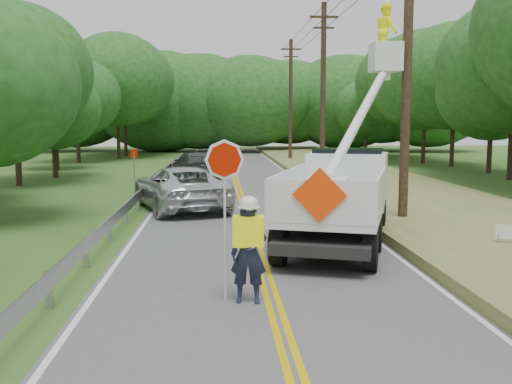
{
  "coord_description": "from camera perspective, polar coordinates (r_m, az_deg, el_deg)",
  "views": [
    {
      "loc": [
        -1.01,
        -9.59,
        3.4
      ],
      "look_at": [
        0.0,
        6.0,
        1.5
      ],
      "focal_mm": 41.2,
      "sensor_mm": 36.0,
      "label": 1
    }
  ],
  "objects": [
    {
      "name": "stop_sign_permanent",
      "position": [
        27.74,
        -11.75,
        2.58
      ],
      "size": [
        0.35,
        0.32,
        2.11
      ],
      "color": "#9B9EA3",
      "rests_on": "ground"
    },
    {
      "name": "yard_sign",
      "position": [
        16.31,
        23.17,
        -3.68
      ],
      "size": [
        0.5,
        0.25,
        0.77
      ],
      "color": "white",
      "rests_on": "ground"
    },
    {
      "name": "treeline_left",
      "position": [
        43.24,
        -16.68,
        10.08
      ],
      "size": [
        10.85,
        55.67,
        11.33
      ],
      "color": "#332319",
      "rests_on": "ground"
    },
    {
      "name": "road",
      "position": [
        23.86,
        -1.25,
        -1.24
      ],
      "size": [
        7.2,
        96.0,
        0.03
      ],
      "color": "#4E4E50",
      "rests_on": "ground"
    },
    {
      "name": "ground",
      "position": [
        10.23,
        2.23,
        -12.49
      ],
      "size": [
        140.0,
        140.0,
        0.0
      ],
      "primitive_type": "plane",
      "color": "#2D5117",
      "rests_on": "ground"
    },
    {
      "name": "tall_grass_verge",
      "position": [
        25.16,
        15.13,
        -0.73
      ],
      "size": [
        7.0,
        96.0,
        0.3
      ],
      "primitive_type": "cube",
      "color": "#536732",
      "rests_on": "ground"
    },
    {
      "name": "suv_silver",
      "position": [
        22.7,
        -7.39,
        0.41
      ],
      "size": [
        4.4,
        6.47,
        1.65
      ],
      "primitive_type": "imported",
      "rotation": [
        0.0,
        0.0,
        3.45
      ],
      "color": "silver",
      "rests_on": "road"
    },
    {
      "name": "suv_darkgrey",
      "position": [
        34.03,
        -5.93,
        2.54
      ],
      "size": [
        3.63,
        5.87,
        1.59
      ],
      "primitive_type": "imported",
      "rotation": [
        0.0,
        0.0,
        3.42
      ],
      "color": "#3C3F44",
      "rests_on": "road"
    },
    {
      "name": "flagger",
      "position": [
        10.92,
        -0.78,
        -5.22
      ],
      "size": [
        1.17,
        0.53,
        3.04
      ],
      "color": "#191E33",
      "rests_on": "road"
    },
    {
      "name": "utility_poles",
      "position": [
        27.34,
        9.16,
        10.77
      ],
      "size": [
        1.6,
        43.3,
        10.0
      ],
      "color": "black",
      "rests_on": "ground"
    },
    {
      "name": "bucket_truck",
      "position": [
        17.26,
        8.67,
        0.86
      ],
      "size": [
        4.75,
        7.59,
        7.02
      ],
      "color": "black",
      "rests_on": "road"
    },
    {
      "name": "guardrail",
      "position": [
        24.85,
        -10.64,
        0.24
      ],
      "size": [
        0.18,
        48.0,
        0.77
      ],
      "color": "#9B9EA3",
      "rests_on": "ground"
    },
    {
      "name": "treeline_right",
      "position": [
        39.91,
        21.48,
        10.85
      ],
      "size": [
        11.05,
        51.88,
        12.4
      ],
      "color": "#332319",
      "rests_on": "ground"
    },
    {
      "name": "treeline_horizon",
      "position": [
        65.91,
        -1.78,
        8.76
      ],
      "size": [
        55.43,
        14.03,
        11.15
      ],
      "color": "#1C4416",
      "rests_on": "ground"
    }
  ]
}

